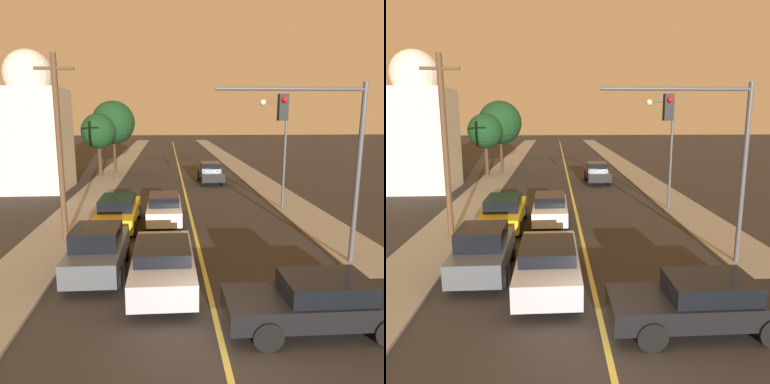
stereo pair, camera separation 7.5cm
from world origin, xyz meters
TOP-DOWN VIEW (x-y plane):
  - ground_plane at (0.00, 0.00)m, footprint 200.00×200.00m
  - road_surface at (0.00, 36.00)m, footprint 10.36×80.00m
  - sidewalk_left at (-6.43, 36.00)m, footprint 2.50×80.00m
  - sidewalk_right at (6.43, 36.00)m, footprint 2.50×80.00m
  - car_near_lane_front at (-1.45, 3.24)m, footprint 2.06×4.81m
  - car_near_lane_second at (-1.45, 10.77)m, footprint 1.84×4.47m
  - car_outer_lane_front at (-3.73, 4.37)m, footprint 1.90×4.02m
  - car_outer_lane_second at (-3.73, 9.99)m, footprint 1.96×5.07m
  - car_far_oncoming at (2.33, 22.35)m, footprint 1.95×4.13m
  - car_crossing_right at (2.58, 0.44)m, footprint 4.79×1.86m
  - traffic_signal_mast at (4.38, 4.65)m, footprint 5.31×0.42m
  - streetlamp_right at (5.13, 12.99)m, footprint 1.64×0.36m
  - utility_pole_left at (-5.78, 7.85)m, footprint 1.60×0.24m
  - tree_left_near at (-7.31, 25.90)m, footprint 3.11×3.11m
  - tree_left_far at (-6.24, 27.74)m, footprint 4.02×4.02m
  - domed_building_left at (-11.03, 20.17)m, footprint 4.69×4.69m

SIDE VIEW (x-z plane):
  - ground_plane at x=0.00m, z-range 0.00..0.00m
  - road_surface at x=0.00m, z-range 0.00..0.01m
  - sidewalk_left at x=-6.43m, z-range 0.00..0.12m
  - sidewalk_right at x=6.43m, z-range 0.00..0.12m
  - car_crossing_right at x=2.58m, z-range 0.05..1.50m
  - car_near_lane_second at x=-1.45m, z-range 0.02..1.54m
  - car_near_lane_front at x=-1.45m, z-range 0.05..1.57m
  - car_outer_lane_second at x=-3.73m, z-range 0.03..1.62m
  - car_far_oncoming at x=2.33m, z-range 0.01..1.69m
  - car_outer_lane_front at x=-3.73m, z-range -0.01..1.74m
  - tree_left_near at x=-7.31m, z-range 1.33..6.91m
  - utility_pole_left at x=-5.78m, z-range 0.28..8.13m
  - streetlamp_right at x=5.13m, z-range 1.07..7.37m
  - traffic_signal_mast at x=4.38m, z-range 1.30..7.81m
  - domed_building_left at x=-11.03m, z-range -0.41..9.68m
  - tree_left_far at x=-6.24m, z-range 1.47..8.22m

